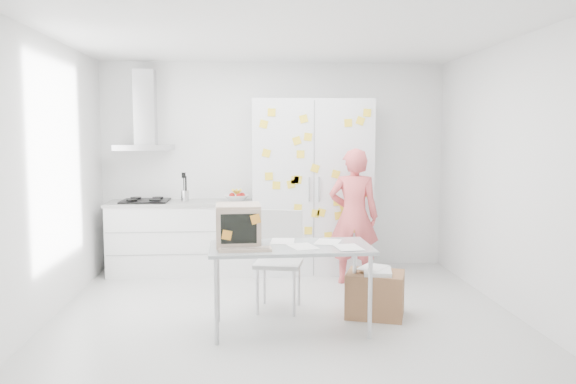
{
  "coord_description": "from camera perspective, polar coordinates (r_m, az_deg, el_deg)",
  "views": [
    {
      "loc": [
        -0.34,
        -5.43,
        1.77
      ],
      "look_at": [
        0.09,
        0.69,
        1.13
      ],
      "focal_mm": 35.0,
      "sensor_mm": 36.0,
      "label": 1
    }
  ],
  "objects": [
    {
      "name": "person",
      "position": [
        6.67,
        6.7,
        -2.46
      ],
      "size": [
        0.65,
        0.48,
        1.6
      ],
      "primitive_type": "imported",
      "rotation": [
        0.0,
        0.0,
        2.96
      ],
      "color": "#DA5456",
      "rests_on": "ground"
    },
    {
      "name": "chair",
      "position": [
        5.72,
        -0.83,
        -6.28
      ],
      "size": [
        0.53,
        0.53,
        0.99
      ],
      "rotation": [
        0.0,
        0.0,
        -0.22
      ],
      "color": "silver",
      "rests_on": "ground"
    },
    {
      "name": "walls",
      "position": [
        6.17,
        -0.82,
        2.02
      ],
      "size": [
        4.52,
        4.01,
        2.7
      ],
      "color": "white",
      "rests_on": "ground"
    },
    {
      "name": "cardboard_box",
      "position": [
        5.61,
        8.85,
        -10.14
      ],
      "size": [
        0.65,
        0.58,
        0.47
      ],
      "rotation": [
        0.0,
        0.0,
        -0.32
      ],
      "color": "#8B5F3C",
      "rests_on": "ground"
    },
    {
      "name": "tall_cabinet",
      "position": [
        7.17,
        2.35,
        0.56
      ],
      "size": [
        1.5,
        0.68,
        2.2
      ],
      "color": "silver",
      "rests_on": "ground"
    },
    {
      "name": "counter_run",
      "position": [
        7.29,
        -10.71,
        -4.44
      ],
      "size": [
        1.84,
        0.63,
        1.28
      ],
      "color": "white",
      "rests_on": "ground"
    },
    {
      "name": "range_hood",
      "position": [
        7.38,
        -14.32,
        7.2
      ],
      "size": [
        0.7,
        0.48,
        1.01
      ],
      "color": "silver",
      "rests_on": "walls"
    },
    {
      "name": "desk",
      "position": [
        5.03,
        -3.11,
        -4.4
      ],
      "size": [
        1.46,
        0.77,
        1.14
      ],
      "rotation": [
        0.0,
        0.0,
        0.04
      ],
      "color": "#979EA0",
      "rests_on": "ground"
    },
    {
      "name": "floor",
      "position": [
        5.72,
        -0.4,
        -12.2
      ],
      "size": [
        4.5,
        4.0,
        0.02
      ],
      "primitive_type": "cube",
      "color": "silver",
      "rests_on": "ground"
    },
    {
      "name": "ceiling",
      "position": [
        5.52,
        -0.42,
        15.64
      ],
      "size": [
        4.5,
        4.0,
        0.02
      ],
      "primitive_type": "cube",
      "color": "white",
      "rests_on": "walls"
    }
  ]
}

